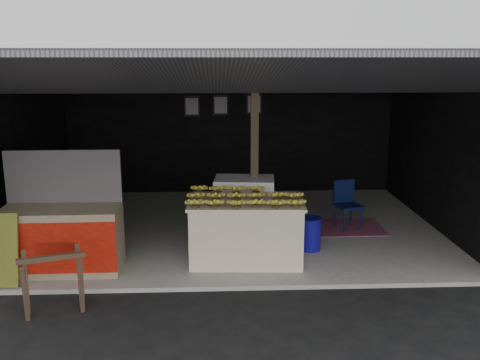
{
  "coord_description": "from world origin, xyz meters",
  "views": [
    {
      "loc": [
        -0.29,
        -6.33,
        2.93
      ],
      "look_at": [
        0.06,
        1.54,
        1.1
      ],
      "focal_mm": 40.0,
      "sensor_mm": 36.0,
      "label": 1
    }
  ],
  "objects_px": {
    "sawhorse": "(53,278)",
    "water_barrel": "(310,235)",
    "neighbor_stall": "(62,236)",
    "plastic_chair": "(346,200)",
    "white_crate": "(244,210)",
    "banana_table": "(246,230)"
  },
  "relations": [
    {
      "from": "sawhorse",
      "to": "water_barrel",
      "type": "distance_m",
      "value": 3.77
    },
    {
      "from": "sawhorse",
      "to": "neighbor_stall",
      "type": "bearing_deg",
      "value": 82.98
    },
    {
      "from": "water_barrel",
      "to": "plastic_chair",
      "type": "relative_size",
      "value": 0.58
    },
    {
      "from": "white_crate",
      "to": "plastic_chair",
      "type": "distance_m",
      "value": 1.86
    },
    {
      "from": "plastic_chair",
      "to": "water_barrel",
      "type": "bearing_deg",
      "value": -143.55
    },
    {
      "from": "neighbor_stall",
      "to": "water_barrel",
      "type": "height_order",
      "value": "neighbor_stall"
    },
    {
      "from": "banana_table",
      "to": "neighbor_stall",
      "type": "bearing_deg",
      "value": -171.35
    },
    {
      "from": "white_crate",
      "to": "sawhorse",
      "type": "height_order",
      "value": "white_crate"
    },
    {
      "from": "plastic_chair",
      "to": "sawhorse",
      "type": "bearing_deg",
      "value": -161.1
    },
    {
      "from": "white_crate",
      "to": "neighbor_stall",
      "type": "distance_m",
      "value": 2.76
    },
    {
      "from": "banana_table",
      "to": "sawhorse",
      "type": "xyz_separation_m",
      "value": [
        -2.29,
        -1.46,
        -0.05
      ]
    },
    {
      "from": "neighbor_stall",
      "to": "sawhorse",
      "type": "relative_size",
      "value": 2.0
    },
    {
      "from": "banana_table",
      "to": "plastic_chair",
      "type": "xyz_separation_m",
      "value": [
        1.78,
        1.42,
        0.03
      ]
    },
    {
      "from": "sawhorse",
      "to": "white_crate",
      "type": "bearing_deg",
      "value": 27.25
    },
    {
      "from": "banana_table",
      "to": "white_crate",
      "type": "xyz_separation_m",
      "value": [
        0.02,
        0.83,
        0.06
      ]
    },
    {
      "from": "neighbor_stall",
      "to": "banana_table",
      "type": "bearing_deg",
      "value": 5.06
    },
    {
      "from": "white_crate",
      "to": "water_barrel",
      "type": "distance_m",
      "value": 1.11
    },
    {
      "from": "sawhorse",
      "to": "water_barrel",
      "type": "height_order",
      "value": "sawhorse"
    },
    {
      "from": "white_crate",
      "to": "sawhorse",
      "type": "relative_size",
      "value": 1.26
    },
    {
      "from": "white_crate",
      "to": "water_barrel",
      "type": "relative_size",
      "value": 2.16
    },
    {
      "from": "white_crate",
      "to": "neighbor_stall",
      "type": "bearing_deg",
      "value": -151.33
    },
    {
      "from": "white_crate",
      "to": "plastic_chair",
      "type": "xyz_separation_m",
      "value": [
        1.76,
        0.59,
        -0.03
      ]
    }
  ]
}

